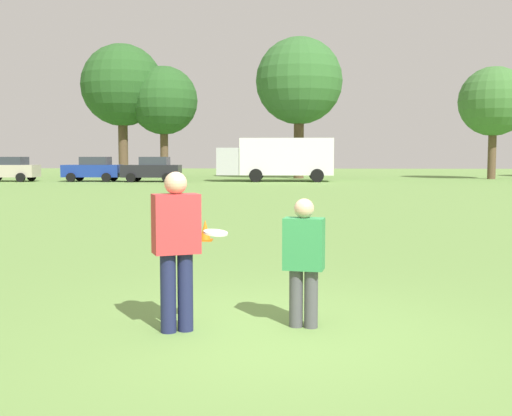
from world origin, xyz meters
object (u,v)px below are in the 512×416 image
at_px(traffic_cone, 205,231).
at_px(parked_car_near_left, 9,169).
at_px(player_thrower, 176,242).
at_px(parked_car_center, 152,169).
at_px(box_truck, 278,158).
at_px(player_defender, 304,256).
at_px(parked_car_mid_left, 93,169).
at_px(frisbee, 216,233).

distance_m(traffic_cone, parked_car_near_left, 36.83).
relative_size(player_thrower, parked_car_near_left, 0.42).
bearing_deg(parked_car_center, box_truck, 7.67).
bearing_deg(player_thrower, box_truck, 89.78).
bearing_deg(box_truck, player_defender, -88.22).
bearing_deg(box_truck, traffic_cone, -91.53).
bearing_deg(player_thrower, parked_car_center, 102.96).
bearing_deg(parked_car_near_left, player_thrower, -63.26).
height_order(player_thrower, parked_car_mid_left, parked_car_mid_left).
bearing_deg(box_truck, parked_car_near_left, -176.26).
xyz_separation_m(parked_car_mid_left, box_truck, (13.64, 0.91, 0.83)).
xyz_separation_m(player_defender, frisbee, (-0.98, -0.20, 0.28)).
xyz_separation_m(parked_car_center, box_truck, (9.15, 1.23, 0.83)).
distance_m(player_defender, traffic_cone, 7.54).
relative_size(frisbee, parked_car_near_left, 0.06).
distance_m(player_thrower, parked_car_center, 40.13).
bearing_deg(player_thrower, player_defender, 10.55).
bearing_deg(parked_car_mid_left, player_thrower, -71.12).
distance_m(parked_car_center, box_truck, 9.27).
bearing_deg(parked_car_center, parked_car_mid_left, 175.88).
height_order(parked_car_near_left, parked_car_center, same).
distance_m(player_defender, box_truck, 40.10).
height_order(parked_car_near_left, box_truck, box_truck).
bearing_deg(traffic_cone, parked_car_center, 104.66).
bearing_deg(traffic_cone, parked_car_near_left, 120.97).
xyz_separation_m(frisbee, traffic_cone, (-1.15, 7.41, -0.87)).
xyz_separation_m(parked_car_mid_left, parked_car_center, (4.49, -0.32, 0.00)).
height_order(parked_car_near_left, parked_car_mid_left, same).
relative_size(parked_car_near_left, parked_car_center, 1.00).
xyz_separation_m(traffic_cone, box_truck, (0.88, 32.87, 1.52)).
bearing_deg(parked_car_near_left, traffic_cone, -59.03).
bearing_deg(parked_car_near_left, box_truck, 3.74).
xyz_separation_m(player_defender, traffic_cone, (-2.13, 7.21, -0.59)).
relative_size(player_thrower, parked_car_center, 0.42).
bearing_deg(parked_car_near_left, parked_car_center, 0.34).
xyz_separation_m(player_thrower, box_truck, (0.16, 40.34, 0.75)).
relative_size(parked_car_center, box_truck, 0.50).
relative_size(frisbee, parked_car_center, 0.06).
height_order(player_thrower, parked_car_near_left, parked_car_near_left).
bearing_deg(traffic_cone, box_truck, 88.47).
relative_size(player_defender, traffic_cone, 3.06).
bearing_deg(frisbee, player_thrower, -171.61).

